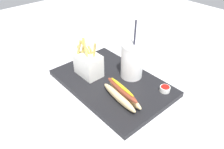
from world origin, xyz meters
The scene contains 7 objects.
ground_plane centered at (0.00, 0.00, -0.01)m, with size 2.40×2.40×0.02m, color silver.
food_tray centered at (0.00, 0.00, 0.01)m, with size 0.46×0.30×0.02m, color black.
soda_cup centered at (0.03, 0.08, 0.09)m, with size 0.09×0.09×0.24m.
fries_basket centered at (-0.10, -0.04, 0.07)m, with size 0.11×0.07×0.17m.
hot_dog_1 centered at (0.11, -0.05, 0.04)m, with size 0.18×0.07×0.06m.
ketchup_cup_1 centered at (0.18, 0.10, 0.03)m, with size 0.04×0.04×0.02m.
ketchup_cup_2 centered at (-0.12, 0.03, 0.03)m, with size 0.03×0.03×0.02m.
Camera 1 is at (0.52, -0.46, 0.54)m, focal length 35.18 mm.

